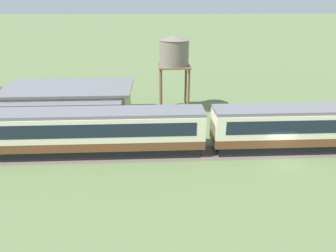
% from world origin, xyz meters
% --- Properties ---
extents(ground_plane, '(600.00, 600.00, 0.00)m').
position_xyz_m(ground_plane, '(0.00, 0.00, 0.00)').
color(ground_plane, '#607547').
extents(passenger_train, '(106.15, 2.98, 4.18)m').
position_xyz_m(passenger_train, '(-16.69, 1.70, 2.32)').
color(passenger_train, brown).
rests_on(passenger_train, ground_plane).
extents(railway_track, '(159.18, 3.60, 0.04)m').
position_xyz_m(railway_track, '(-11.75, 1.70, 0.01)').
color(railway_track, '#665B51').
rests_on(railway_track, ground_plane).
extents(station_building, '(14.39, 9.13, 4.01)m').
position_xyz_m(station_building, '(-20.83, 10.53, 2.03)').
color(station_building, beige).
rests_on(station_building, ground_plane).
extents(water_tower, '(3.76, 3.76, 9.28)m').
position_xyz_m(water_tower, '(-8.66, 12.76, 7.31)').
color(water_tower, brown).
rests_on(water_tower, ground_plane).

